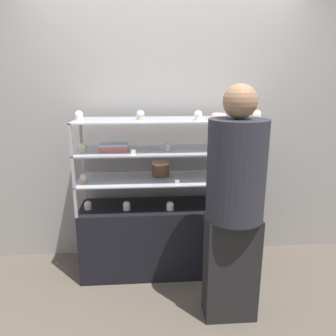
% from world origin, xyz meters
% --- Properties ---
extents(ground_plane, '(20.00, 20.00, 0.00)m').
position_xyz_m(ground_plane, '(0.00, 0.00, 0.00)').
color(ground_plane, brown).
extents(back_wall, '(8.00, 0.05, 2.60)m').
position_xyz_m(back_wall, '(0.00, 0.37, 1.30)').
color(back_wall, gray).
rests_on(back_wall, ground_plane).
extents(display_base, '(1.56, 0.46, 0.64)m').
position_xyz_m(display_base, '(0.00, 0.00, 0.32)').
color(display_base, black).
rests_on(display_base, ground_plane).
extents(display_riser_lower, '(1.56, 0.46, 0.26)m').
position_xyz_m(display_riser_lower, '(0.00, 0.00, 0.88)').
color(display_riser_lower, '#99999E').
rests_on(display_riser_lower, display_base).
extents(display_riser_middle, '(1.56, 0.46, 0.26)m').
position_xyz_m(display_riser_middle, '(0.00, 0.00, 1.14)').
color(display_riser_middle, '#99999E').
rests_on(display_riser_middle, display_riser_lower).
extents(display_riser_upper, '(1.56, 0.46, 0.26)m').
position_xyz_m(display_riser_upper, '(0.00, 0.00, 1.40)').
color(display_riser_upper, '#99999E').
rests_on(display_riser_upper, display_riser_middle).
extents(layer_cake_centerpiece, '(0.16, 0.16, 0.13)m').
position_xyz_m(layer_cake_centerpiece, '(-0.06, 0.07, 0.96)').
color(layer_cake_centerpiece, brown).
rests_on(layer_cake_centerpiece, display_riser_lower).
extents(sheet_cake_frosted, '(0.24, 0.16, 0.06)m').
position_xyz_m(sheet_cake_frosted, '(-0.46, -0.03, 1.18)').
color(sheet_cake_frosted, '#C66660').
rests_on(sheet_cake_frosted, display_riser_middle).
extents(cupcake_0, '(0.06, 0.06, 0.08)m').
position_xyz_m(cupcake_0, '(-0.70, -0.04, 0.67)').
color(cupcake_0, beige).
rests_on(cupcake_0, display_base).
extents(cupcake_1, '(0.06, 0.06, 0.08)m').
position_xyz_m(cupcake_1, '(-0.37, -0.08, 0.67)').
color(cupcake_1, white).
rests_on(cupcake_1, display_base).
extents(cupcake_2, '(0.06, 0.06, 0.08)m').
position_xyz_m(cupcake_2, '(0.01, -0.11, 0.67)').
color(cupcake_2, beige).
rests_on(cupcake_2, display_base).
extents(cupcake_3, '(0.06, 0.06, 0.08)m').
position_xyz_m(cupcake_3, '(0.36, -0.07, 0.67)').
color(cupcake_3, beige).
rests_on(cupcake_3, display_base).
extents(cupcake_4, '(0.06, 0.06, 0.08)m').
position_xyz_m(cupcake_4, '(0.72, -0.08, 0.67)').
color(cupcake_4, '#CCB28C').
rests_on(cupcake_4, display_base).
extents(price_tag_0, '(0.04, 0.00, 0.04)m').
position_xyz_m(price_tag_0, '(0.48, -0.21, 0.66)').
color(price_tag_0, white).
rests_on(price_tag_0, display_base).
extents(cupcake_5, '(0.06, 0.06, 0.08)m').
position_xyz_m(cupcake_5, '(-0.71, -0.07, 0.93)').
color(cupcake_5, '#CCB28C').
rests_on(cupcake_5, display_riser_lower).
extents(cupcake_6, '(0.06, 0.06, 0.08)m').
position_xyz_m(cupcake_6, '(0.70, -0.09, 0.93)').
color(cupcake_6, '#CCB28C').
rests_on(cupcake_6, display_riser_lower).
extents(price_tag_1, '(0.04, 0.00, 0.04)m').
position_xyz_m(price_tag_1, '(0.06, -0.21, 0.92)').
color(price_tag_1, white).
rests_on(price_tag_1, display_riser_lower).
extents(cupcake_7, '(0.06, 0.06, 0.08)m').
position_xyz_m(cupcake_7, '(-0.71, -0.05, 1.19)').
color(cupcake_7, beige).
rests_on(cupcake_7, display_riser_middle).
extents(cupcake_8, '(0.06, 0.06, 0.08)m').
position_xyz_m(cupcake_8, '(-0.01, -0.06, 1.19)').
color(cupcake_8, beige).
rests_on(cupcake_8, display_riser_middle).
extents(cupcake_9, '(0.06, 0.06, 0.08)m').
position_xyz_m(cupcake_9, '(0.73, -0.06, 1.19)').
color(cupcake_9, beige).
rests_on(cupcake_9, display_riser_middle).
extents(price_tag_2, '(0.04, 0.00, 0.04)m').
position_xyz_m(price_tag_2, '(-0.29, -0.21, 1.17)').
color(price_tag_2, white).
rests_on(price_tag_2, display_riser_middle).
extents(cupcake_10, '(0.07, 0.07, 0.08)m').
position_xyz_m(cupcake_10, '(-0.72, -0.05, 1.45)').
color(cupcake_10, white).
rests_on(cupcake_10, display_riser_upper).
extents(cupcake_11, '(0.07, 0.07, 0.08)m').
position_xyz_m(cupcake_11, '(-0.23, -0.04, 1.45)').
color(cupcake_11, '#CCB28C').
rests_on(cupcake_11, display_riser_upper).
extents(cupcake_12, '(0.07, 0.07, 0.08)m').
position_xyz_m(cupcake_12, '(0.24, -0.09, 1.45)').
color(cupcake_12, beige).
rests_on(cupcake_12, display_riser_upper).
extents(cupcake_13, '(0.07, 0.07, 0.08)m').
position_xyz_m(cupcake_13, '(0.73, -0.09, 1.45)').
color(cupcake_13, beige).
rests_on(cupcake_13, display_riser_upper).
extents(price_tag_3, '(0.04, 0.00, 0.04)m').
position_xyz_m(price_tag_3, '(0.41, -0.21, 1.43)').
color(price_tag_3, white).
rests_on(price_tag_3, display_riser_upper).
extents(donut_glazed, '(0.13, 0.13, 0.04)m').
position_xyz_m(donut_glazed, '(0.44, 0.04, 1.43)').
color(donut_glazed, '#EFB2BC').
rests_on(donut_glazed, display_riser_upper).
extents(customer_figure, '(0.40, 0.40, 1.71)m').
position_xyz_m(customer_figure, '(0.41, -0.66, 0.91)').
color(customer_figure, black).
rests_on(customer_figure, ground_plane).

